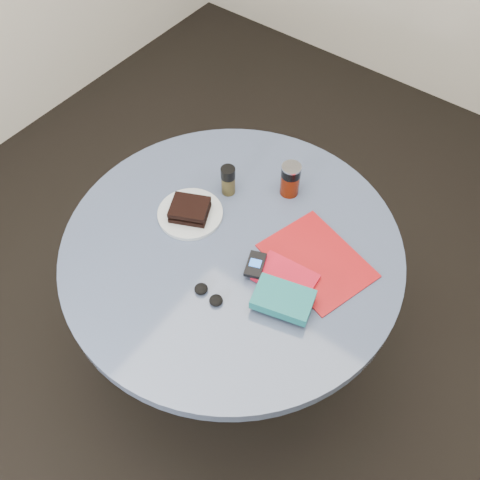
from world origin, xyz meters
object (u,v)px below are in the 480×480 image
Objects in this scene: novel at (283,299)px; headphones at (208,295)px; plate at (190,214)px; soda_can at (290,180)px; table at (232,276)px; pepper_grinder at (228,180)px; magazine at (317,261)px; sandwich at (190,210)px; mp3_player at (255,265)px; red_book at (286,277)px.

novel is 1.64× the size of headphones.
plate is 0.29m from headphones.
soda_can reaches higher than novel.
pepper_grinder is (-0.14, 0.16, 0.22)m from table.
magazine is at bearing 75.53° from novel.
soda_can is 0.28m from magazine.
sandwich is 0.90× the size of novel.
magazine is 0.18m from mp3_player.
sandwich is 0.29m from headphones.
pepper_grinder is at bearing 78.44° from sandwich.
red_book is 0.09m from mp3_player.
novel is at bearing -32.89° from pepper_grinder.
plate is at bearing 151.71° from novel.
headphones is at bearing -133.68° from red_book.
mp3_player reaches higher than magazine.
red_book is at bearing 103.07° from novel.
soda_can is (0.19, 0.26, 0.05)m from plate.
headphones is (-0.17, -0.28, 0.01)m from magazine.
headphones is (-0.14, -0.17, -0.00)m from red_book.
pepper_grinder reaches higher than table.
novel reaches higher than red_book.
pepper_grinder is 0.31m from mp3_player.
soda_can is at bearing 86.37° from table.
red_book is 1.73× the size of mp3_player.
pepper_grinder is 0.66× the size of novel.
novel reaches higher than table.
magazine is 1.88× the size of novel.
plate is 0.67× the size of magazine.
sandwich is 1.49× the size of mp3_player.
novel is at bearing -21.43° from mp3_player.
pepper_grinder is (0.03, 0.14, 0.05)m from plate.
table is 0.26m from sandwich.
novel is (0.04, -0.07, 0.02)m from red_book.
table is at bearing 165.02° from mp3_player.
mp3_player is 1.00× the size of headphones.
table is 6.43× the size of novel.
magazine is 3.11× the size of mp3_player.
pepper_grinder is 0.39m from headphones.
sandwich is at bearing -150.04° from magazine.
soda_can is 0.41m from novel.
red_book is (0.36, -0.01, -0.02)m from sandwich.
soda_can is at bearing 157.86° from magazine.
plate is at bearing 139.89° from headphones.
plate is at bearing 171.21° from mp3_player.
pepper_grinder is at bearing 148.43° from red_book.
sandwich is 0.27m from mp3_player.
soda_can is 0.39× the size of magazine.
sandwich is at bearing -101.56° from pepper_grinder.
red_book reaches higher than plate.
table is at bearing -4.86° from plate.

